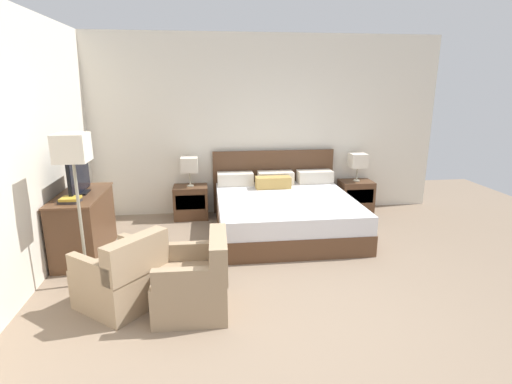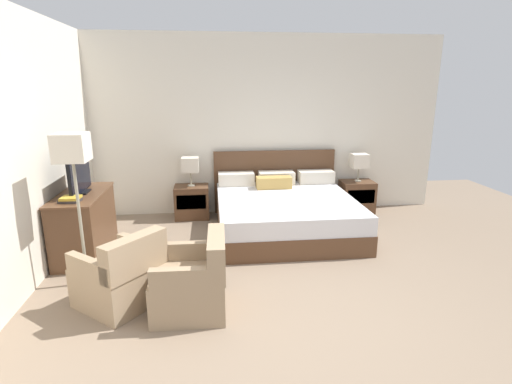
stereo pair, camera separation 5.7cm
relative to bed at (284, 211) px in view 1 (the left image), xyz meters
The scene contains 15 objects.
ground_plane 2.47m from the bed, 99.16° to the right, with size 10.31×10.31×0.00m, color #84705B.
wall_back 1.61m from the bed, 110.41° to the left, with size 6.34×0.06×2.90m, color silver.
wall_left 3.36m from the bed, 161.50° to the right, with size 0.06×5.24×2.90m, color silver.
bed is the anchor object (origin of this frame).
nightstand_left 1.58m from the bed, 151.51° to the left, with size 0.54×0.41×0.53m.
nightstand_right 1.58m from the bed, 28.47° to the left, with size 0.54×0.41×0.53m.
table_lamp_left 1.68m from the bed, 151.46° to the left, with size 0.26×0.26×0.47m.
table_lamp_right 1.69m from the bed, 28.51° to the left, with size 0.26×0.26×0.47m.
dresser 2.74m from the bed, 168.00° to the right, with size 0.53×1.17×0.81m.
tv 2.83m from the bed, 168.57° to the right, with size 0.18×0.75×0.50m.
book_red_cover 2.89m from the bed, 160.72° to the right, with size 0.22×0.17×0.03m, color #383333.
book_blue_cover 2.88m from the bed, 160.66° to the right, with size 0.20×0.19×0.03m, color gold.
armchair_by_window 2.70m from the bed, 136.63° to the right, with size 0.97×0.96×0.76m.
armchair_companion 2.40m from the bed, 121.58° to the right, with size 0.71×0.70×0.76m.
floor_lamp 3.01m from the bed, 150.40° to the right, with size 0.31×0.31×1.65m.
Camera 1 is at (-0.72, -3.11, 2.12)m, focal length 28.00 mm.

